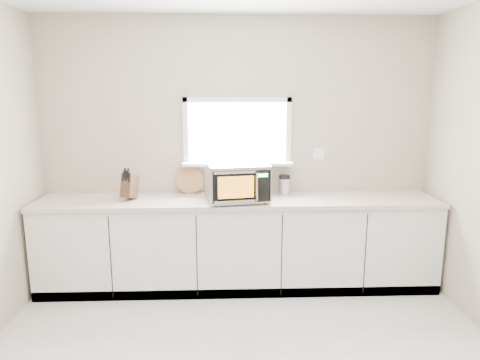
{
  "coord_description": "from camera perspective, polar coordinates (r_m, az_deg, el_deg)",
  "views": [
    {
      "loc": [
        -0.14,
        -2.4,
        1.93
      ],
      "look_at": [
        0.01,
        1.55,
        1.14
      ],
      "focal_mm": 32.0,
      "sensor_mm": 36.0,
      "label": 1
    }
  ],
  "objects": [
    {
      "name": "back_wall",
      "position": [
        4.43,
        -0.36,
        4.03
      ],
      "size": [
        4.0,
        0.17,
        2.7
      ],
      "color": "#B3A58E",
      "rests_on": "ground"
    },
    {
      "name": "cabinets",
      "position": [
        4.36,
        -0.23,
        -8.6
      ],
      "size": [
        3.92,
        0.6,
        0.88
      ],
      "primitive_type": "cube",
      "color": "silver",
      "rests_on": "ground"
    },
    {
      "name": "countertop",
      "position": [
        4.22,
        -0.23,
        -2.76
      ],
      "size": [
        3.92,
        0.64,
        0.04
      ],
      "primitive_type": "cube",
      "color": "beige",
      "rests_on": "cabinets"
    },
    {
      "name": "microwave",
      "position": [
        4.08,
        -0.38,
        -0.23
      ],
      "size": [
        0.63,
        0.53,
        0.36
      ],
      "rotation": [
        0.0,
        0.0,
        0.18
      ],
      "color": "black",
      "rests_on": "countertop"
    },
    {
      "name": "knife_block",
      "position": [
        4.29,
        -14.52,
        -0.76
      ],
      "size": [
        0.16,
        0.24,
        0.32
      ],
      "rotation": [
        0.0,
        0.0,
        -0.29
      ],
      "color": "#442C18",
      "rests_on": "countertop"
    },
    {
      "name": "cutting_board",
      "position": [
        4.44,
        -6.69,
        -0.02
      ],
      "size": [
        0.28,
        0.07,
        0.28
      ],
      "primitive_type": "cylinder",
      "rotation": [
        1.4,
        0.0,
        0.0
      ],
      "color": "#B07544",
      "rests_on": "countertop"
    },
    {
      "name": "coffee_grinder",
      "position": [
        4.4,
        5.93,
        -0.62
      ],
      "size": [
        0.14,
        0.14,
        0.2
      ],
      "rotation": [
        0.0,
        0.0,
        0.21
      ],
      "color": "#B3B5BA",
      "rests_on": "countertop"
    }
  ]
}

